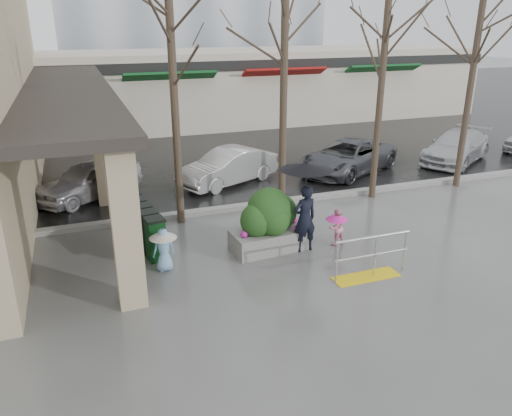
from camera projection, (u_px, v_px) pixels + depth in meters
ground at (293, 264)px, 12.18m from camera, size 120.00×120.00×0.00m
street_asphalt at (151, 114)px, 31.49m from camera, size 120.00×36.00×0.01m
curb at (241, 207)px, 15.66m from camera, size 120.00×0.30×0.15m
canopy_slab at (63, 83)px, 16.37m from camera, size 2.80×18.00×0.25m
pillar_front at (126, 226)px, 9.86m from camera, size 0.55×0.55×3.50m
pillar_back at (102, 151)px, 15.57m from camera, size 0.55×0.55×3.50m
storefront_row at (196, 88)px, 27.89m from camera, size 34.00×6.74×4.00m
handrail at (369, 262)px, 11.43m from camera, size 1.90×0.50×1.03m
tree_west at (171, 40)px, 12.89m from camera, size 3.20×3.20×6.80m
tree_midwest at (285, 33)px, 13.87m from camera, size 3.20×3.20×7.00m
tree_mideast at (385, 45)px, 15.07m from camera, size 3.20×3.20×6.50m
tree_east at (479, 26)px, 16.01m from camera, size 3.20×3.20×7.20m
woman at (305, 198)px, 12.38m from camera, size 1.33×1.33×2.39m
child_pink at (336, 224)px, 13.01m from camera, size 0.59×0.59×0.99m
child_blue at (164, 245)px, 11.65m from camera, size 0.65×0.65×1.06m
planter at (269, 220)px, 12.68m from camera, size 1.98×1.16×1.67m
news_boxes at (146, 228)px, 12.82m from camera, size 0.74×2.03×1.11m
car_a at (89, 180)px, 16.47m from camera, size 3.89×3.33×1.26m
car_b at (228, 167)px, 17.91m from camera, size 4.04×2.77×1.26m
car_c at (348, 157)px, 19.25m from camera, size 4.99×3.94×1.26m
car_d at (457, 147)px, 20.73m from camera, size 4.64×3.73×1.26m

